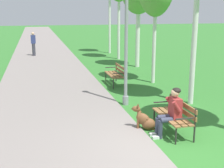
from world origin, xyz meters
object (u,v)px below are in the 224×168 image
(pedestrian_distant, at_px, (33,44))
(lamp_post_near, at_px, (126,35))
(dog_brown, at_px, (145,120))
(person_seated_on_near_bench, at_px, (171,110))
(park_bench_near, at_px, (175,114))
(park_bench_mid, at_px, (116,73))

(pedestrian_distant, bearing_deg, lamp_post_near, -76.37)
(dog_brown, bearing_deg, person_seated_on_near_bench, -49.14)
(park_bench_near, xyz_separation_m, park_bench_mid, (-0.13, 5.46, 0.00))
(lamp_post_near, bearing_deg, park_bench_near, -78.04)
(park_bench_near, bearing_deg, lamp_post_near, 101.96)
(dog_brown, height_order, lamp_post_near, lamp_post_near)
(park_bench_mid, xyz_separation_m, lamp_post_near, (-0.42, -2.84, 1.83))
(lamp_post_near, bearing_deg, pedestrian_distant, 103.63)
(park_bench_mid, bearing_deg, person_seated_on_near_bench, -90.76)
(person_seated_on_near_bench, bearing_deg, park_bench_mid, 89.24)
(lamp_post_near, distance_m, pedestrian_distant, 12.66)
(pedestrian_distant, bearing_deg, park_bench_near, -76.67)
(lamp_post_near, bearing_deg, park_bench_mid, 81.52)
(dog_brown, relative_size, pedestrian_distant, 0.47)
(park_bench_mid, distance_m, dog_brown, 5.11)
(person_seated_on_near_bench, bearing_deg, dog_brown, 130.86)
(park_bench_mid, bearing_deg, park_bench_near, -88.61)
(pedestrian_distant, bearing_deg, dog_brown, -78.93)
(lamp_post_near, height_order, pedestrian_distant, lamp_post_near)
(park_bench_mid, height_order, person_seated_on_near_bench, person_seated_on_near_bench)
(park_bench_near, height_order, dog_brown, park_bench_near)
(dog_brown, xyz_separation_m, lamp_post_near, (0.13, 2.24, 2.08))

